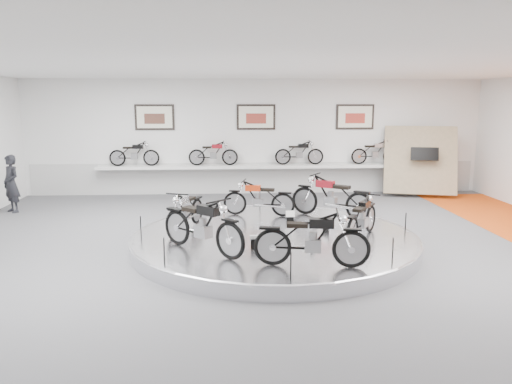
{
  "coord_description": "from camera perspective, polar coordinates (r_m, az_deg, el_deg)",
  "views": [
    {
      "loc": [
        -1.09,
        -10.54,
        3.29
      ],
      "look_at": [
        -0.4,
        0.6,
        1.22
      ],
      "focal_mm": 35.0,
      "sensor_mm": 36.0,
      "label": 1
    }
  ],
  "objects": [
    {
      "name": "wall_front",
      "position": [
        3.93,
        12.89,
        -8.95
      ],
      "size": [
        16.0,
        0.0,
        16.0
      ],
      "primitive_type": "plane",
      "rotation": [
        -1.57,
        0.0,
        0.0
      ],
      "color": "white",
      "rests_on": "floor"
    },
    {
      "name": "platform_rim",
      "position": [
        11.31,
        2.1,
        -5.0
      ],
      "size": [
        6.4,
        6.4,
        0.1
      ],
      "primitive_type": "torus",
      "color": "#B2B2BA",
      "rests_on": "display_platform"
    },
    {
      "name": "wall_back",
      "position": [
        17.63,
        -0.0,
        6.29
      ],
      "size": [
        16.0,
        0.0,
        16.0
      ],
      "primitive_type": "plane",
      "rotation": [
        1.57,
        0.0,
        0.0
      ],
      "color": "white",
      "rests_on": "floor"
    },
    {
      "name": "display_platform",
      "position": [
        11.34,
        2.1,
        -5.59
      ],
      "size": [
        6.4,
        6.4,
        0.3
      ],
      "primitive_type": "cylinder",
      "color": "silver",
      "rests_on": "floor"
    },
    {
      "name": "poster_left",
      "position": [
        17.68,
        -11.52,
        8.37
      ],
      "size": [
        1.35,
        0.06,
        0.88
      ],
      "primitive_type": "cube",
      "color": "white",
      "rests_on": "wall_back"
    },
    {
      "name": "poster_center",
      "position": [
        17.55,
        0.0,
        8.56
      ],
      "size": [
        1.35,
        0.06,
        0.88
      ],
      "primitive_type": "cube",
      "color": "white",
      "rests_on": "wall_back"
    },
    {
      "name": "bike_a",
      "position": [
        12.92,
        8.61,
        -0.5
      ],
      "size": [
        1.93,
        1.62,
        1.11
      ],
      "primitive_type": null,
      "rotation": [
        0.0,
        0.0,
        2.54
      ],
      "color": "maroon",
      "rests_on": "display_platform"
    },
    {
      "name": "shelf_bike_d",
      "position": [
        18.13,
        13.46,
        4.27
      ],
      "size": [
        1.22,
        0.43,
        0.73
      ],
      "primitive_type": null,
      "color": "#B6B7BB",
      "rests_on": "shelf"
    },
    {
      "name": "display_panel",
      "position": [
        18.05,
        18.25,
        3.47
      ],
      "size": [
        2.56,
        1.52,
        2.3
      ],
      "primitive_type": "cube",
      "rotation": [
        -0.35,
        0.0,
        -0.26
      ],
      "color": "tan",
      "rests_on": "floor"
    },
    {
      "name": "bike_f",
      "position": [
        11.09,
        12.04,
        -2.87
      ],
      "size": [
        1.35,
        1.65,
        0.94
      ],
      "primitive_type": null,
      "rotation": [
        0.0,
        0.0,
        7.28
      ],
      "color": "black",
      "rests_on": "display_platform"
    },
    {
      "name": "floor",
      "position": [
        11.1,
        2.25,
        -6.76
      ],
      "size": [
        16.0,
        16.0,
        0.0
      ],
      "primitive_type": "plane",
      "color": "#545456",
      "rests_on": "ground"
    },
    {
      "name": "bike_d",
      "position": [
        9.93,
        -6.17,
        -3.71
      ],
      "size": [
        1.84,
        1.81,
        1.12
      ],
      "primitive_type": null,
      "rotation": [
        0.0,
        0.0,
        5.51
      ],
      "color": "black",
      "rests_on": "display_platform"
    },
    {
      "name": "visitor",
      "position": [
        16.38,
        -26.18,
        0.86
      ],
      "size": [
        0.74,
        0.71,
        1.71
      ],
      "primitive_type": "imported",
      "rotation": [
        0.0,
        0.0,
        -0.7
      ],
      "color": "black",
      "rests_on": "floor"
    },
    {
      "name": "bike_c",
      "position": [
        11.67,
        -8.08,
        -2.07
      ],
      "size": [
        1.1,
        1.7,
        0.94
      ],
      "primitive_type": null,
      "rotation": [
        0.0,
        0.0,
        4.35
      ],
      "color": "#B6B7BB",
      "rests_on": "display_platform"
    },
    {
      "name": "dado_band",
      "position": [
        17.77,
        -0.0,
        1.62
      ],
      "size": [
        15.68,
        0.04,
        1.1
      ],
      "primitive_type": "cube",
      "color": "#BCBCBA",
      "rests_on": "floor"
    },
    {
      "name": "ceiling",
      "position": [
        10.62,
        2.4,
        14.32
      ],
      "size": [
        16.0,
        16.0,
        0.0
      ],
      "primitive_type": "plane",
      "rotation": [
        3.14,
        0.0,
        0.0
      ],
      "color": "white",
      "rests_on": "wall_back"
    },
    {
      "name": "poster_right",
      "position": [
        18.11,
        11.25,
        8.42
      ],
      "size": [
        1.35,
        0.06,
        0.88
      ],
      "primitive_type": "cube",
      "color": "white",
      "rests_on": "wall_back"
    },
    {
      "name": "bike_b",
      "position": [
        12.99,
        0.32,
        -0.7
      ],
      "size": [
        1.68,
        0.91,
        0.94
      ],
      "primitive_type": null,
      "rotation": [
        0.0,
        0.0,
        2.91
      ],
      "color": "#B9300F",
      "rests_on": "display_platform"
    },
    {
      "name": "bike_e",
      "position": [
        9.08,
        6.4,
        -5.33
      ],
      "size": [
        1.86,
        0.91,
        1.05
      ],
      "primitive_type": null,
      "rotation": [
        0.0,
        0.0,
        6.12
      ],
      "color": "black",
      "rests_on": "display_platform"
    },
    {
      "name": "shelf_bike_a",
      "position": [
        17.62,
        -13.74,
        4.08
      ],
      "size": [
        1.22,
        0.43,
        0.73
      ],
      "primitive_type": null,
      "color": "black",
      "rests_on": "shelf"
    },
    {
      "name": "shelf_bike_b",
      "position": [
        17.35,
        -4.91,
        4.25
      ],
      "size": [
        1.22,
        0.43,
        0.73
      ],
      "primitive_type": null,
      "color": "maroon",
      "rests_on": "shelf"
    },
    {
      "name": "shelf_bike_c",
      "position": [
        17.54,
        4.97,
        4.31
      ],
      "size": [
        1.22,
        0.43,
        0.73
      ],
      "primitive_type": null,
      "color": "black",
      "rests_on": "shelf"
    },
    {
      "name": "shelf",
      "position": [
        17.43,
        0.06,
        2.94
      ],
      "size": [
        11.0,
        0.55,
        0.1
      ],
      "primitive_type": "cube",
      "color": "silver",
      "rests_on": "wall_back"
    }
  ]
}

